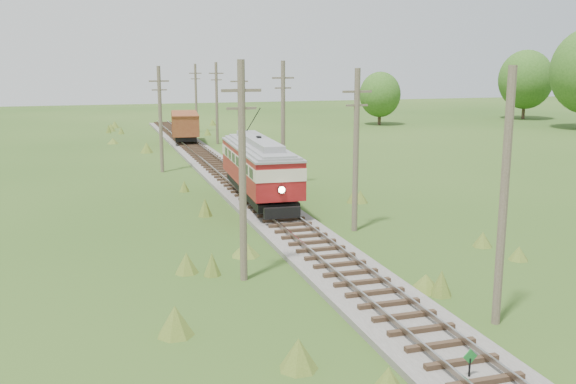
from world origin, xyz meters
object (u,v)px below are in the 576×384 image
object	(u,v)px
gravel_pile	(244,149)
gondola	(185,125)
streetcar	(259,164)
switch_marker	(470,364)

from	to	relation	value
gravel_pile	gondola	bearing A→B (deg)	112.33
streetcar	gravel_pile	size ratio (longest dim) A/B	3.39
streetcar	gravel_pile	distance (m)	22.68
switch_marker	streetcar	bearing A→B (deg)	89.52
switch_marker	gondola	xyz separation A→B (m)	(0.20, 56.61, 1.48)
streetcar	gondola	size ratio (longest dim) A/B	1.39
switch_marker	streetcar	xyz separation A→B (m)	(0.20, 24.09, 1.98)
streetcar	gravel_pile	world-z (taller)	streetcar
switch_marker	gravel_pile	world-z (taller)	gravel_pile
switch_marker	gondola	distance (m)	56.63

